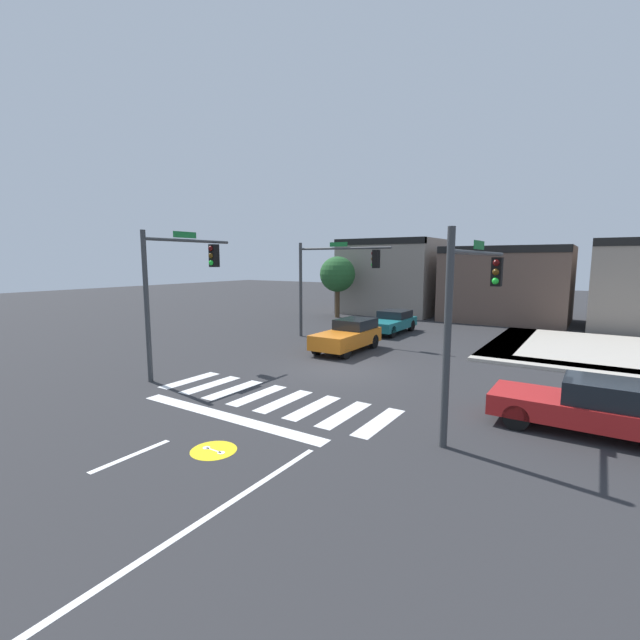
{
  "coord_description": "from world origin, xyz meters",
  "views": [
    {
      "loc": [
        8.76,
        -15.0,
        4.45
      ],
      "look_at": [
        -1.09,
        0.13,
        1.96
      ],
      "focal_mm": 24.21,
      "sensor_mm": 36.0,
      "label": 1
    }
  ],
  "objects_px": {
    "car_orange": "(348,335)",
    "car_teal": "(391,322)",
    "traffic_signal_southeast": "(475,292)",
    "traffic_signal_northwest": "(333,271)",
    "traffic_signal_southwest": "(179,276)",
    "car_red": "(597,407)",
    "roadside_tree": "(338,275)"
  },
  "relations": [
    {
      "from": "car_orange",
      "to": "car_teal",
      "type": "distance_m",
      "value": 6.15
    },
    {
      "from": "traffic_signal_southeast",
      "to": "car_teal",
      "type": "height_order",
      "value": "traffic_signal_southeast"
    },
    {
      "from": "traffic_signal_northwest",
      "to": "traffic_signal_southwest",
      "type": "xyz_separation_m",
      "value": [
        -1.22,
        -9.45,
        -0.0
      ]
    },
    {
      "from": "traffic_signal_southwest",
      "to": "car_red",
      "type": "xyz_separation_m",
      "value": [
        13.91,
        1.69,
        -3.12
      ]
    },
    {
      "from": "car_red",
      "to": "car_teal",
      "type": "relative_size",
      "value": 1.08
    },
    {
      "from": "car_red",
      "to": "traffic_signal_southwest",
      "type": "bearing_deg",
      "value": 6.94
    },
    {
      "from": "car_red",
      "to": "roadside_tree",
      "type": "distance_m",
      "value": 23.94
    },
    {
      "from": "traffic_signal_southeast",
      "to": "car_red",
      "type": "xyz_separation_m",
      "value": [
        3.06,
        0.46,
        -2.85
      ]
    },
    {
      "from": "traffic_signal_southeast",
      "to": "traffic_signal_southwest",
      "type": "bearing_deg",
      "value": 96.46
    },
    {
      "from": "car_orange",
      "to": "roadside_tree",
      "type": "xyz_separation_m",
      "value": [
        -6.96,
        10.59,
        2.58
      ]
    },
    {
      "from": "traffic_signal_southeast",
      "to": "car_teal",
      "type": "xyz_separation_m",
      "value": [
        -7.83,
        12.22,
        -2.89
      ]
    },
    {
      "from": "traffic_signal_northwest",
      "to": "car_teal",
      "type": "height_order",
      "value": "traffic_signal_northwest"
    },
    {
      "from": "car_teal",
      "to": "car_red",
      "type": "bearing_deg",
      "value": 42.83
    },
    {
      "from": "traffic_signal_southwest",
      "to": "car_red",
      "type": "relative_size",
      "value": 1.17
    },
    {
      "from": "traffic_signal_northwest",
      "to": "car_teal",
      "type": "xyz_separation_m",
      "value": [
        1.79,
        3.99,
        -3.17
      ]
    },
    {
      "from": "car_orange",
      "to": "traffic_signal_southwest",
      "type": "bearing_deg",
      "value": -25.28
    },
    {
      "from": "traffic_signal_southwest",
      "to": "car_teal",
      "type": "bearing_deg",
      "value": -12.63
    },
    {
      "from": "car_orange",
      "to": "car_teal",
      "type": "bearing_deg",
      "value": -175.89
    },
    {
      "from": "traffic_signal_southeast",
      "to": "traffic_signal_southwest",
      "type": "xyz_separation_m",
      "value": [
        -10.84,
        -1.23,
        0.28
      ]
    },
    {
      "from": "car_orange",
      "to": "car_red",
      "type": "height_order",
      "value": "car_orange"
    },
    {
      "from": "car_orange",
      "to": "car_red",
      "type": "xyz_separation_m",
      "value": [
        10.45,
        -5.62,
        -0.04
      ]
    },
    {
      "from": "traffic_signal_southeast",
      "to": "car_red",
      "type": "bearing_deg",
      "value": -81.38
    },
    {
      "from": "traffic_signal_northwest",
      "to": "car_red",
      "type": "bearing_deg",
      "value": -31.46
    },
    {
      "from": "car_teal",
      "to": "roadside_tree",
      "type": "bearing_deg",
      "value": -124.38
    },
    {
      "from": "traffic_signal_northwest",
      "to": "roadside_tree",
      "type": "relative_size",
      "value": 1.21
    },
    {
      "from": "car_teal",
      "to": "roadside_tree",
      "type": "height_order",
      "value": "roadside_tree"
    },
    {
      "from": "traffic_signal_northwest",
      "to": "car_orange",
      "type": "distance_m",
      "value": 4.37
    },
    {
      "from": "traffic_signal_southwest",
      "to": "car_teal",
      "type": "xyz_separation_m",
      "value": [
        3.01,
        13.44,
        -3.17
      ]
    },
    {
      "from": "roadside_tree",
      "to": "car_red",
      "type": "bearing_deg",
      "value": -42.95
    },
    {
      "from": "traffic_signal_southwest",
      "to": "car_teal",
      "type": "relative_size",
      "value": 1.26
    },
    {
      "from": "traffic_signal_northwest",
      "to": "car_teal",
      "type": "distance_m",
      "value": 5.4
    },
    {
      "from": "traffic_signal_southwest",
      "to": "car_orange",
      "type": "bearing_deg",
      "value": -25.28
    }
  ]
}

